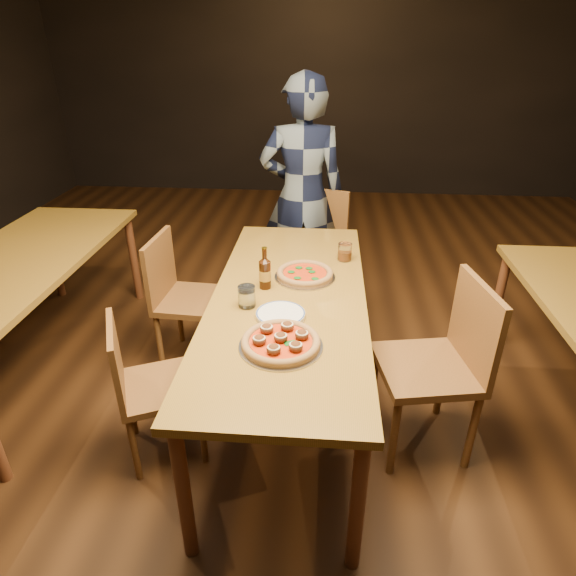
# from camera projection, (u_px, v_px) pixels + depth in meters

# --- Properties ---
(ground) EXTENTS (9.00, 9.00, 0.00)m
(ground) POSITION_uv_depth(u_px,v_px,m) (289.00, 406.00, 2.86)
(ground) COLOR black
(room_shell) EXTENTS (9.00, 9.00, 9.00)m
(room_shell) POSITION_uv_depth(u_px,v_px,m) (289.00, 62.00, 2.00)
(room_shell) COLOR black
(room_shell) RESTS_ON ground
(table_main) EXTENTS (0.80, 2.00, 0.75)m
(table_main) POSITION_uv_depth(u_px,v_px,m) (289.00, 307.00, 2.55)
(table_main) COLOR brown
(table_main) RESTS_ON ground
(table_left) EXTENTS (0.80, 2.00, 0.75)m
(table_left) POSITION_uv_depth(u_px,v_px,m) (16.00, 272.00, 2.93)
(table_left) COLOR brown
(table_left) RESTS_ON ground
(chair_main_nw) EXTENTS (0.51, 0.51, 0.82)m
(chair_main_nw) POSITION_uv_depth(u_px,v_px,m) (160.00, 385.00, 2.39)
(chair_main_nw) COLOR brown
(chair_main_nw) RESTS_ON ground
(chair_main_sw) EXTENTS (0.45, 0.45, 0.91)m
(chair_main_sw) POSITION_uv_depth(u_px,v_px,m) (193.00, 299.00, 3.09)
(chair_main_sw) COLOR brown
(chair_main_sw) RESTS_ON ground
(chair_main_e) EXTENTS (0.53, 0.53, 0.98)m
(chair_main_e) POSITION_uv_depth(u_px,v_px,m) (426.00, 367.00, 2.39)
(chair_main_e) COLOR brown
(chair_main_e) RESTS_ON ground
(chair_end) EXTENTS (0.57, 0.57, 0.97)m
(chair_end) POSITION_uv_depth(u_px,v_px,m) (310.00, 253.00, 3.66)
(chair_end) COLOR brown
(chair_end) RESTS_ON ground
(pizza_meatball) EXTENTS (0.37, 0.37, 0.07)m
(pizza_meatball) POSITION_uv_depth(u_px,v_px,m) (281.00, 342.00, 2.09)
(pizza_meatball) COLOR #B7B7BF
(pizza_meatball) RESTS_ON table_main
(pizza_margherita) EXTENTS (0.34, 0.34, 0.04)m
(pizza_margherita) POSITION_uv_depth(u_px,v_px,m) (305.00, 274.00, 2.69)
(pizza_margherita) COLOR #B7B7BF
(pizza_margherita) RESTS_ON table_main
(plate_stack) EXTENTS (0.24, 0.24, 0.02)m
(plate_stack) POSITION_uv_depth(u_px,v_px,m) (281.00, 315.00, 2.32)
(plate_stack) COLOR white
(plate_stack) RESTS_ON table_main
(beer_bottle) EXTENTS (0.06, 0.06, 0.23)m
(beer_bottle) POSITION_uv_depth(u_px,v_px,m) (265.00, 274.00, 2.55)
(beer_bottle) COLOR black
(beer_bottle) RESTS_ON table_main
(water_glass) EXTENTS (0.09, 0.09, 0.11)m
(water_glass) POSITION_uv_depth(u_px,v_px,m) (247.00, 296.00, 2.39)
(water_glass) COLOR white
(water_glass) RESTS_ON table_main
(amber_glass) EXTENTS (0.08, 0.08, 0.10)m
(amber_glass) POSITION_uv_depth(u_px,v_px,m) (345.00, 252.00, 2.89)
(amber_glass) COLOR #944810
(amber_glass) RESTS_ON table_main
(diner) EXTENTS (0.67, 0.47, 1.76)m
(diner) POSITION_uv_depth(u_px,v_px,m) (302.00, 197.00, 3.63)
(diner) COLOR black
(diner) RESTS_ON ground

